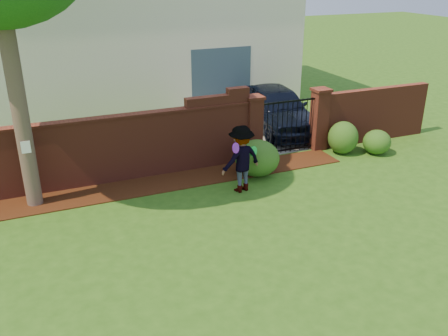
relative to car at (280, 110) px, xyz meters
name	(u,v)px	position (x,y,z in m)	size (l,w,h in m)	color
ground	(232,243)	(-4.33, -5.92, -0.75)	(80.00, 80.00, 0.01)	#2B5515
mulch_bed	(146,186)	(-5.28, -2.58, -0.73)	(11.10, 1.08, 0.03)	#331609
brick_wall	(96,150)	(-6.34, -1.92, 0.18)	(8.70, 0.31, 2.16)	maroon
brick_wall_return	(373,115)	(2.27, -1.92, 0.10)	(4.00, 0.25, 1.70)	maroon
pillar_left	(253,128)	(-1.93, -1.92, 0.21)	(0.50, 0.50, 1.88)	maroon
pillar_right	(319,119)	(0.27, -1.92, 0.21)	(0.50, 0.50, 1.88)	maroon
iron_gate	(287,126)	(-0.83, -1.92, 0.11)	(1.78, 0.03, 1.60)	black
driveway	(232,117)	(-0.83, 2.08, -0.74)	(3.20, 8.00, 0.01)	gray
house	(134,21)	(-3.32, 6.08, 2.42)	(12.40, 6.40, 6.30)	#F5EDCD
car	(280,110)	(0.00, 0.00, 0.00)	(1.76, 4.38, 1.49)	black
paper_notice	(26,147)	(-7.93, -2.71, 0.75)	(0.20, 0.01, 0.28)	white
shrub_left	(257,158)	(-2.33, -3.00, -0.26)	(1.18, 1.18, 0.97)	#1D4E17
shrub_middle	(343,138)	(0.75, -2.52, -0.26)	(0.89, 0.89, 0.98)	#1D4E17
shrub_right	(377,142)	(1.66, -2.96, -0.38)	(0.82, 0.82, 0.73)	#1D4E17
man	(242,159)	(-3.12, -3.74, 0.10)	(1.09, 0.63, 1.69)	gray
frisbee_purple	(236,148)	(-3.46, -4.12, 0.57)	(0.25, 0.25, 0.02)	purple
frisbee_green	(253,151)	(-2.78, -3.67, 0.23)	(0.26, 0.26, 0.02)	green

